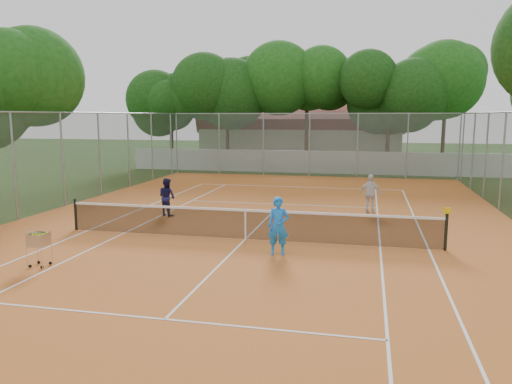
% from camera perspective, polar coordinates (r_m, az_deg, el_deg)
% --- Properties ---
extents(ground, '(120.00, 120.00, 0.00)m').
position_cam_1_polar(ground, '(15.75, -1.21, -5.49)').
color(ground, '#17360E').
rests_on(ground, ground).
extents(court_pad, '(18.00, 34.00, 0.02)m').
position_cam_1_polar(court_pad, '(15.75, -1.21, -5.45)').
color(court_pad, '#BE6425').
rests_on(court_pad, ground).
extents(court_lines, '(10.98, 23.78, 0.01)m').
position_cam_1_polar(court_lines, '(15.75, -1.21, -5.41)').
color(court_lines, white).
rests_on(court_lines, court_pad).
extents(tennis_net, '(11.88, 0.10, 0.98)m').
position_cam_1_polar(tennis_net, '(15.64, -1.21, -3.68)').
color(tennis_net, black).
rests_on(tennis_net, court_pad).
extents(perimeter_fence, '(18.00, 34.00, 4.00)m').
position_cam_1_polar(perimeter_fence, '(15.38, -1.23, 1.75)').
color(perimeter_fence, slate).
rests_on(perimeter_fence, ground).
extents(boundary_wall, '(26.00, 0.30, 1.50)m').
position_cam_1_polar(boundary_wall, '(34.16, 6.48, 3.43)').
color(boundary_wall, silver).
rests_on(boundary_wall, ground).
extents(clubhouse, '(16.40, 9.00, 4.40)m').
position_cam_1_polar(clubhouse, '(44.22, 5.35, 6.53)').
color(clubhouse, beige).
rests_on(clubhouse, ground).
extents(tropical_trees, '(29.00, 19.00, 10.00)m').
position_cam_1_polar(tropical_trees, '(37.02, 7.11, 10.41)').
color(tropical_trees, '#0F350D').
rests_on(tropical_trees, ground).
extents(player_near, '(0.64, 0.46, 1.63)m').
position_cam_1_polar(player_near, '(13.90, 2.56, -3.89)').
color(player_near, '#1B7CEB').
rests_on(player_near, court_pad).
extents(player_far_left, '(0.88, 0.80, 1.46)m').
position_cam_1_polar(player_far_left, '(19.60, -10.14, -0.56)').
color(player_far_left, '#161644').
rests_on(player_far_left, court_pad).
extents(player_far_right, '(0.96, 0.55, 1.54)m').
position_cam_1_polar(player_far_right, '(20.29, 12.97, -0.22)').
color(player_far_right, silver).
rests_on(player_far_right, court_pad).
extents(ball_hopper, '(0.61, 0.61, 0.96)m').
position_cam_1_polar(ball_hopper, '(14.00, -23.53, -5.93)').
color(ball_hopper, silver).
rests_on(ball_hopper, court_pad).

